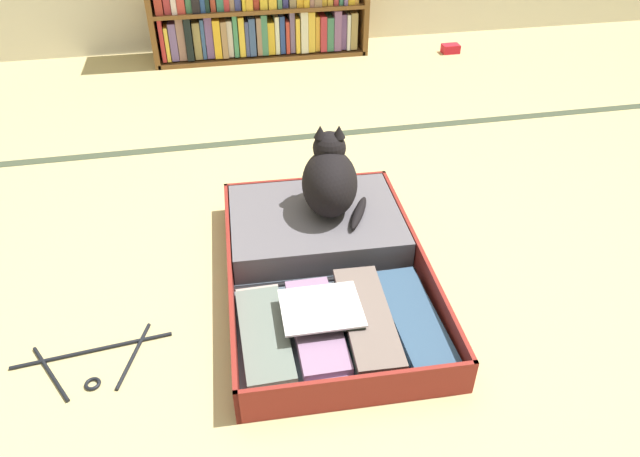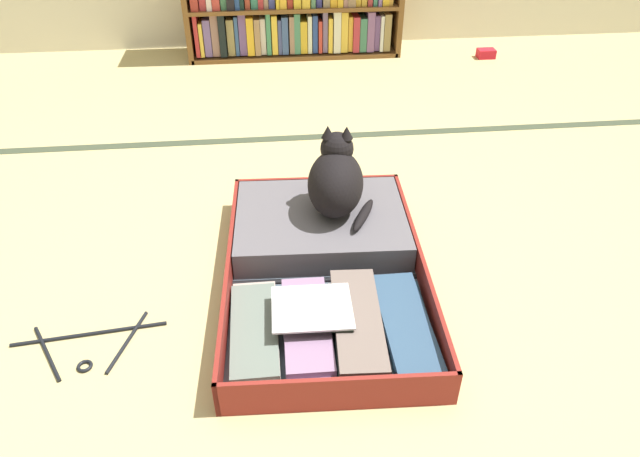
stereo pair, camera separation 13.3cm
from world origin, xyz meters
name	(u,v)px [view 2 (the right image)]	position (x,y,z in m)	size (l,w,h in m)	color
ground_plane	(339,317)	(0.00, 0.00, 0.00)	(10.00, 10.00, 0.00)	tan
tatami_border	(307,137)	(0.00, 1.13, 0.00)	(4.80, 0.05, 0.00)	#3C4532
open_suitcase	(325,259)	(-0.02, 0.21, 0.05)	(0.62, 0.94, 0.11)	maroon
black_cat	(336,180)	(0.04, 0.39, 0.22)	(0.25, 0.29, 0.28)	black
clothes_hanger	(88,345)	(-0.69, -0.04, 0.00)	(0.41, 0.23, 0.01)	black
small_red_pouch	(486,53)	(1.13, 2.04, 0.02)	(0.10, 0.07, 0.05)	red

